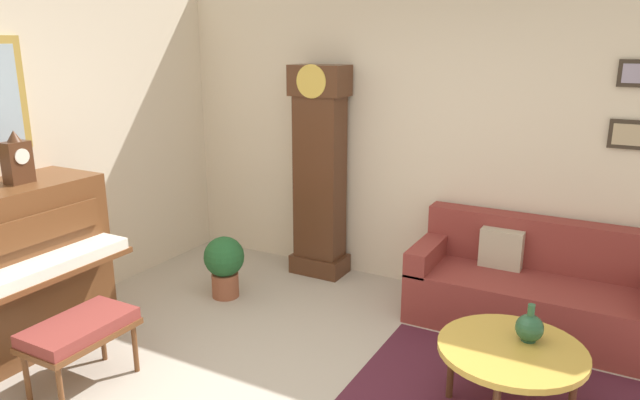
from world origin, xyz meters
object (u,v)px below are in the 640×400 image
Objects in this scene: piano at (5,273)px; piano_bench at (80,331)px; green_jug at (529,328)px; grandfather_clock at (320,178)px; potted_plant at (224,263)px; mantel_clock at (17,160)px; coffee_table at (512,352)px; couch at (534,290)px.

piano is 2.06× the size of piano_bench.
piano is 6.00× the size of green_jug.
piano reaches higher than green_jug.
grandfather_clock is 3.62× the size of potted_plant.
mantel_clock reaches higher than piano_bench.
green_jug is (0.07, 0.13, 0.12)m from coffee_table.
potted_plant is (-2.51, -0.75, 0.01)m from couch.
couch is (2.45, 2.34, -0.09)m from piano_bench.
couch is at bearing 96.93° from green_jug.
piano is 1.73m from potted_plant.
piano is at bearing -161.98° from green_jug.
mantel_clock reaches higher than green_jug.
piano_bench is 2.92× the size of green_jug.
mantel_clock is 3.64m from green_jug.
grandfather_clock reaches higher than piano.
green_jug is 0.43× the size of potted_plant.
piano is 0.82m from mantel_clock.
grandfather_clock is 1.07× the size of couch.
piano is 0.71× the size of grandfather_clock.
couch is at bearing 34.67° from piano.
green_jug is at bearing 61.74° from coffee_table.
grandfather_clock is at bearing 61.03° from mantel_clock.
mantel_clock is at bearing -165.20° from green_jug.
grandfather_clock is at bearing 80.75° from piano_bench.
grandfather_clock is (1.24, 2.44, 0.34)m from piano.
green_jug is at bearing -8.79° from potted_plant.
green_jug is at bearing 14.80° from mantel_clock.
piano_bench is 0.80× the size of coffee_table.
couch is at bearing -4.66° from grandfather_clock.
grandfather_clock is at bearing 62.86° from potted_plant.
coffee_table is 2.64m from potted_plant.
piano is 4.00m from couch.
potted_plant reaches higher than coffee_table.
piano is 0.86m from piano_bench.
grandfather_clock is 5.34× the size of mantel_clock.
coffee_table is at bearing -86.86° from couch.
piano is 0.76× the size of couch.
green_jug is (3.42, 1.11, -0.08)m from piano.
piano is at bearing -116.73° from potted_plant.
potted_plant is at bearing 168.19° from coffee_table.
potted_plant reaches higher than piano_bench.
potted_plant is at bearing -163.47° from couch.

